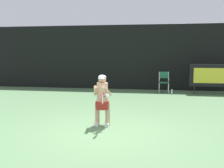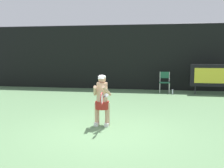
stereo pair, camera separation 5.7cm
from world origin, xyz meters
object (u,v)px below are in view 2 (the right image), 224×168
object	(u,v)px
umpire_chair	(165,81)
water_bottle	(173,92)
tennis_player	(102,98)
tennis_racket	(102,98)
scoreboard	(213,76)

from	to	relation	value
umpire_chair	water_bottle	bearing A→B (deg)	-51.98
water_bottle	tennis_player	xyz separation A→B (m)	(-2.28, -6.26, 0.66)
umpire_chair	tennis_racket	xyz separation A→B (m)	(-1.74, -7.44, 0.28)
scoreboard	umpire_chair	bearing A→B (deg)	173.75
umpire_chair	tennis_racket	bearing A→B (deg)	-103.19
umpire_chair	water_bottle	world-z (taller)	umpire_chair
scoreboard	umpire_chair	world-z (taller)	scoreboard
umpire_chair	water_bottle	xyz separation A→B (m)	(0.39, -0.50, -0.50)
umpire_chair	tennis_player	world-z (taller)	tennis_player
scoreboard	tennis_racket	xyz separation A→B (m)	(-4.08, -7.18, -0.05)
tennis_player	tennis_racket	size ratio (longest dim) A/B	2.40
umpire_chair	tennis_racket	world-z (taller)	umpire_chair
umpire_chair	tennis_racket	distance (m)	7.65
water_bottle	tennis_racket	world-z (taller)	tennis_racket
umpire_chair	water_bottle	distance (m)	0.80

